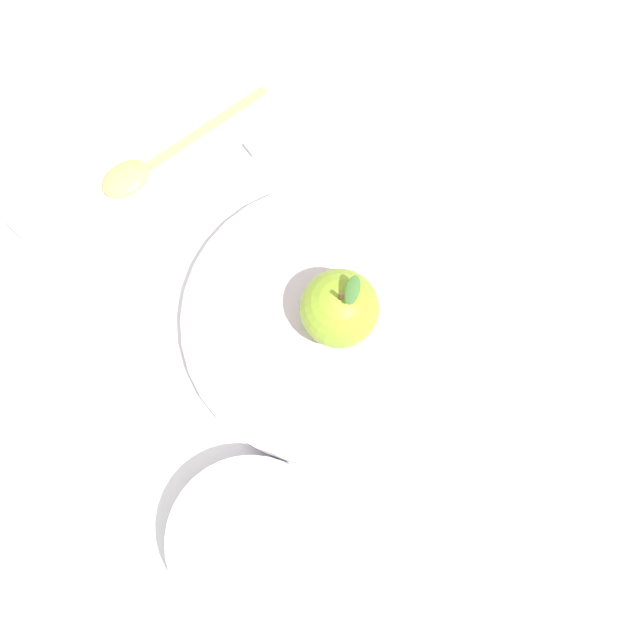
# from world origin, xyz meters

# --- Properties ---
(ground_plane) EXTENTS (2.40, 2.40, 0.00)m
(ground_plane) POSITION_xyz_m (0.00, 0.00, 0.00)
(ground_plane) COLOR silver
(dinner_plate) EXTENTS (0.26, 0.26, 0.02)m
(dinner_plate) POSITION_xyz_m (-0.00, -0.04, 0.01)
(dinner_plate) COLOR silver
(dinner_plate) RESTS_ON ground_plane
(apple) EXTENTS (0.07, 0.07, 0.08)m
(apple) POSITION_xyz_m (0.01, -0.04, 0.05)
(apple) COLOR #8CB22D
(apple) RESTS_ON dinner_plate
(side_bowl) EXTENTS (0.14, 0.14, 0.04)m
(side_bowl) POSITION_xyz_m (-0.13, -0.19, 0.02)
(side_bowl) COLOR silver
(side_bowl) RESTS_ON ground_plane
(cup) EXTENTS (0.07, 0.07, 0.06)m
(cup) POSITION_xyz_m (-0.19, 0.14, 0.03)
(cup) COLOR silver
(cup) RESTS_ON ground_plane
(knife) EXTENTS (0.22, 0.08, 0.01)m
(knife) POSITION_xyz_m (-0.02, 0.14, 0.00)
(knife) COLOR silver
(knife) RESTS_ON ground_plane
(spoon) EXTENTS (0.18, 0.07, 0.01)m
(spoon) POSITION_xyz_m (-0.10, 0.16, 0.01)
(spoon) COLOR #D8B766
(spoon) RESTS_ON ground_plane
(linen_napkin) EXTENTS (0.16, 0.13, 0.00)m
(linen_napkin) POSITION_xyz_m (0.08, -0.19, 0.00)
(linen_napkin) COLOR silver
(linen_napkin) RESTS_ON ground_plane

